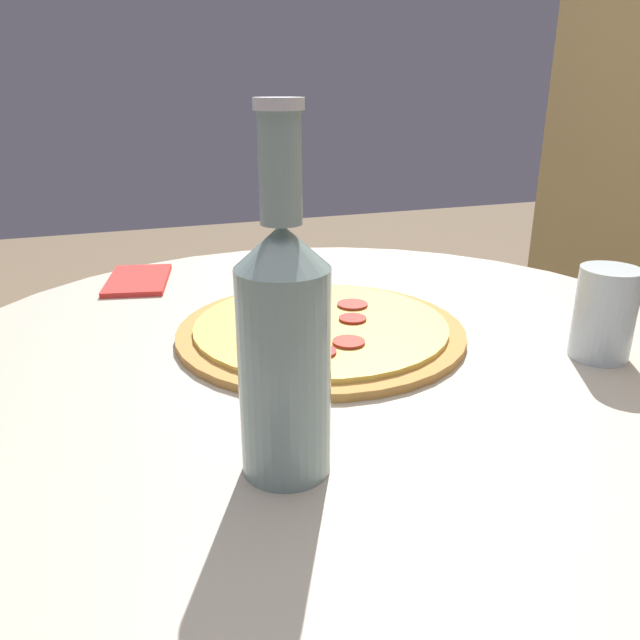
{
  "coord_description": "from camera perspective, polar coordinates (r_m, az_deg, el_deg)",
  "views": [
    {
      "loc": [
        0.62,
        -0.24,
        1.0
      ],
      "look_at": [
        -0.05,
        -0.0,
        0.73
      ],
      "focal_mm": 35.0,
      "sensor_mm": 36.0,
      "label": 1
    }
  ],
  "objects": [
    {
      "name": "table",
      "position": [
        0.81,
        1.31,
        -13.52
      ],
      "size": [
        0.97,
        0.97,
        0.71
      ],
      "color": "#B2A893",
      "rests_on": "ground_plane"
    },
    {
      "name": "pizza",
      "position": [
        0.77,
        0.0,
        -0.87
      ],
      "size": [
        0.35,
        0.35,
        0.02
      ],
      "color": "#B77F3D",
      "rests_on": "table"
    },
    {
      "name": "napkin",
      "position": [
        1.01,
        -16.29,
        3.53
      ],
      "size": [
        0.16,
        0.12,
        0.01
      ],
      "color": "red",
      "rests_on": "table"
    },
    {
      "name": "beer_bottle",
      "position": [
        0.47,
        -3.31,
        -2.07
      ],
      "size": [
        0.07,
        0.07,
        0.28
      ],
      "color": "gray",
      "rests_on": "table"
    },
    {
      "name": "drinking_glass",
      "position": [
        0.76,
        24.57,
        0.54
      ],
      "size": [
        0.07,
        0.07,
        0.1
      ],
      "color": "silver",
      "rests_on": "table"
    }
  ]
}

